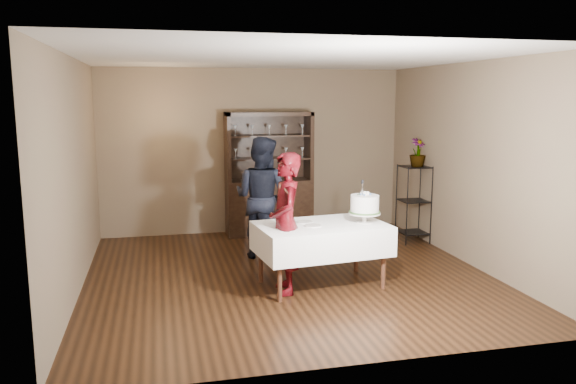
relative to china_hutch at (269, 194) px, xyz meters
name	(u,v)px	position (x,y,z in m)	size (l,w,h in m)	color
floor	(288,275)	(-0.20, -2.25, -0.66)	(5.00, 5.00, 0.00)	black
ceiling	(288,58)	(-0.20, -2.25, 2.04)	(5.00, 5.00, 0.00)	silver
back_wall	(254,151)	(-0.20, 0.25, 0.69)	(5.00, 0.02, 2.70)	brown
wall_left	(74,176)	(-2.70, -2.25, 0.69)	(0.02, 5.00, 2.70)	brown
wall_right	(471,164)	(2.30, -2.25, 0.69)	(0.02, 5.00, 2.70)	brown
china_hutch	(269,194)	(0.00, 0.00, 0.00)	(1.40, 0.48, 2.00)	black
plant_etagere	(414,201)	(2.08, -1.05, -0.01)	(0.42, 0.42, 1.20)	black
cake_table	(321,239)	(0.09, -2.72, -0.09)	(1.61, 1.10, 0.75)	white
woman	(286,223)	(-0.37, -2.84, 0.15)	(0.59, 0.39, 1.63)	#360407
man	(262,198)	(-0.37, -1.34, 0.19)	(0.83, 0.64, 1.70)	black
cake	(365,205)	(0.62, -2.76, 0.30)	(0.38, 0.38, 0.52)	silver
plate_near	(313,226)	(-0.04, -2.81, 0.10)	(0.20, 0.20, 0.01)	silver
plate_far	(304,222)	(-0.08, -2.60, 0.10)	(0.19, 0.19, 0.01)	silver
potted_plant	(418,153)	(2.09, -1.10, 0.74)	(0.24, 0.24, 0.43)	#3E642F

